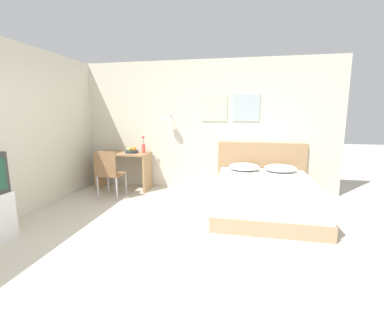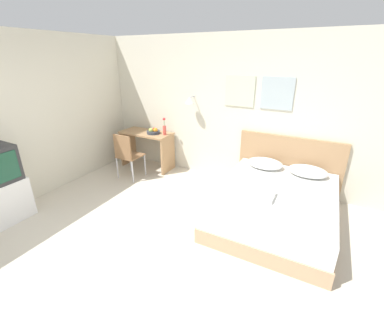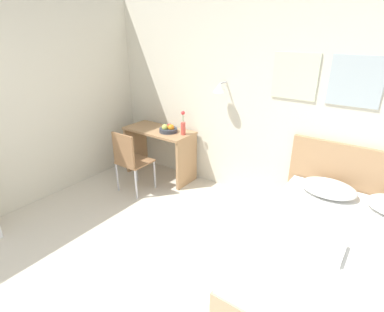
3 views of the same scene
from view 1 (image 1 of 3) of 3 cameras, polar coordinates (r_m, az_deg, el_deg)
name	(u,v)px [view 1 (image 1 of 3)]	position (r m, az deg, el deg)	size (l,w,h in m)	color
ground_plane	(154,260)	(3.08, -8.51, -21.97)	(24.00, 24.00, 0.00)	beige
wall_back	(198,126)	(5.35, 1.27, 6.66)	(5.60, 0.31, 2.65)	beige
bed	(264,196)	(4.43, 15.78, -8.54)	(1.59, 1.95, 0.51)	tan
headboard	(261,168)	(5.34, 15.04, -2.58)	(1.71, 0.06, 1.02)	#A87F56
pillow_left	(244,167)	(5.02, 11.50, -2.35)	(0.59, 0.43, 0.14)	white
pillow_right	(280,168)	(5.07, 19.06, -2.57)	(0.59, 0.43, 0.14)	white
folded_towel_near_foot	(259,183)	(4.06, 14.65, -5.92)	(0.28, 0.30, 0.06)	white
desk	(124,164)	(5.61, -14.97, -1.74)	(1.10, 0.51, 0.78)	#A87F56
desk_chair	(109,171)	(5.03, -18.01, -3.15)	(0.42, 0.42, 0.91)	#8E6642
fruit_bowl	(132,151)	(5.47, -13.27, 1.15)	(0.27, 0.27, 0.13)	#333842
flower_vase	(144,147)	(5.40, -10.72, 2.06)	(0.07, 0.07, 0.35)	#D14C42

